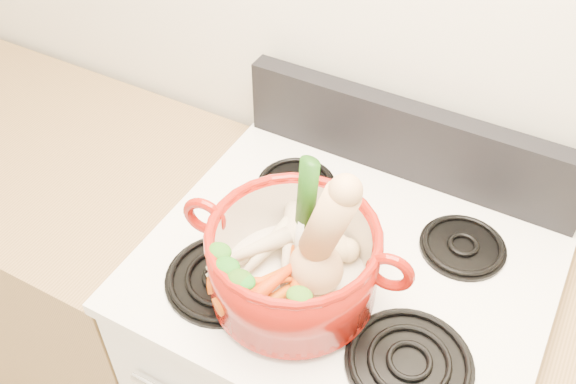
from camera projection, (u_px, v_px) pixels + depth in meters
The scene contains 23 objects.
wall_back at pixel (435, 23), 1.25m from camera, with size 3.50×0.02×2.60m, color beige.
cooktop at pixel (347, 265), 1.28m from camera, with size 0.78×0.67×0.03m, color white.
control_backsplash at pixel (408, 141), 1.40m from camera, with size 0.76×0.05×0.18m, color black.
counter_left at pixel (24, 236), 1.99m from camera, with size 1.36×0.65×0.90m, color olive.
burner_front_left at pixel (223, 277), 1.23m from camera, with size 0.22×0.22×0.02m, color black.
burner_front_right at pixel (409, 362), 1.10m from camera, with size 0.22×0.22×0.02m, color black.
burner_back_left at pixel (296, 183), 1.42m from camera, with size 0.17×0.17×0.02m, color black.
burner_back_right at pixel (463, 245), 1.29m from camera, with size 0.17×0.17×0.02m, color black.
dutch_oven at pixel (293, 262), 1.15m from camera, with size 0.31×0.31×0.15m, color maroon.
pot_handle_left at pixel (205, 216), 1.16m from camera, with size 0.09×0.09×0.02m, color maroon.
pot_handle_right at pixel (390, 272), 1.07m from camera, with size 0.09×0.09×0.02m, color maroon.
squash at pixel (318, 236), 1.08m from camera, with size 0.11×0.11×0.26m, color tan, non-canonical shape.
leek at pixel (305, 215), 1.12m from camera, with size 0.04×0.04×0.25m, color silver.
ginger at pixel (329, 246), 1.20m from camera, with size 0.09×0.07×0.05m, color tan.
parsnip_0 at pixel (264, 247), 1.20m from camera, with size 0.05×0.05×0.24m, color #F0E4C3.
parsnip_1 at pixel (273, 241), 1.20m from camera, with size 0.05×0.05×0.22m, color beige.
parsnip_2 at pixel (289, 241), 1.19m from camera, with size 0.04×0.04×0.20m, color beige.
parsnip_3 at pixel (248, 250), 1.18m from camera, with size 0.04×0.04×0.17m, color beige.
carrot_0 at pixel (283, 294), 1.13m from camera, with size 0.03×0.03×0.16m, color #C55309.
carrot_1 at pixel (257, 286), 1.13m from camera, with size 0.04×0.04×0.16m, color #CA4D0A.
carrot_2 at pixel (296, 288), 1.13m from camera, with size 0.03×0.03×0.18m, color #C24A09.
carrot_3 at pixel (250, 283), 1.12m from camera, with size 0.03×0.03×0.15m, color #D33E0A.
carrot_4 at pixel (274, 282), 1.11m from camera, with size 0.04×0.04×0.18m, color red.
Camera 1 is at (0.29, 0.63, 1.94)m, focal length 40.00 mm.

